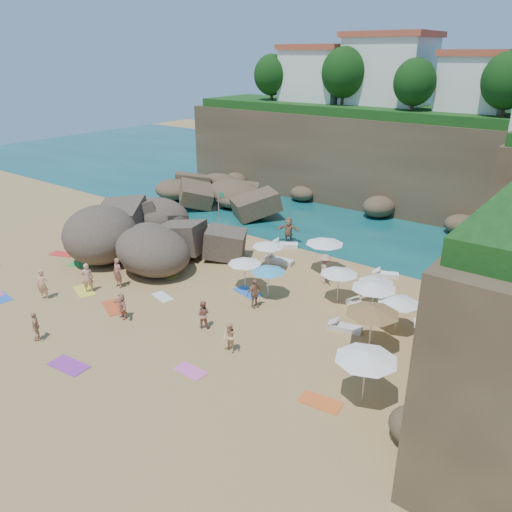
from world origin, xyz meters
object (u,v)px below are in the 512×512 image
Objects in this scene: person_stand_0 at (43,285)px; person_stand_6 at (87,278)px; parasol_2 at (374,285)px; lounger_0 at (284,245)px; person_stand_1 at (203,314)px; person_stand_3 at (254,293)px; parasol_1 at (268,244)px; person_stand_2 at (325,269)px; person_stand_5 at (289,230)px; parasol_0 at (325,241)px; rock_outcrop at (162,256)px; person_stand_4 at (428,289)px; flag_pole at (220,207)px.

person_stand_0 is 2.46m from person_stand_6.
parasol_2 is 11.64m from lounger_0.
person_stand_1 is 0.83× the size of person_stand_6.
person_stand_3 reaches higher than lounger_0.
parasol_1 reaches higher than lounger_0.
person_stand_5 reaches higher than person_stand_2.
parasol_0 reaches higher than person_stand_6.
rock_outcrop reaches higher than person_stand_0.
lounger_0 is at bearing -164.94° from person_stand_6.
parasol_1 is 1.22× the size of person_stand_4.
person_stand_5 reaches higher than person_stand_4.
person_stand_4 is (9.96, 1.73, -0.95)m from parasol_1.
person_stand_6 is at bearing 135.09° from person_stand_3.
person_stand_6 is (-9.07, -4.43, 0.06)m from person_stand_3.
person_stand_5 is at bearing -102.41° from person_stand_1.
person_stand_2 is 14.30m from person_stand_6.
lounger_0 is 1.31× the size of person_stand_1.
parasol_2 is 16.53m from person_stand_6.
parasol_0 is at bearing -154.68° from person_stand_4.
person_stand_5 is (-11.83, 3.47, 0.11)m from person_stand_4.
person_stand_2 is at bearing 7.14° from parasol_1.
person_stand_5 is (5.07, 1.97, -1.32)m from flag_pole.
parasol_1 is 4.63m from lounger_0.
flag_pole reaches higher than person_stand_3.
person_stand_0 is at bearing -116.63° from person_stand_4.
rock_outcrop is 8.87m from lounger_0.
rock_outcrop is at bearing -156.44° from parasol_0.
person_stand_3 is (10.31, 6.56, -0.06)m from person_stand_0.
person_stand_4 is at bearing 159.56° from person_stand_6.
lounger_0 is 1.08× the size of person_stand_6.
parasol_0 is at bearing -15.97° from person_stand_2.
parasol_0 reaches higher than parasol_2.
parasol_2 reaches higher than person_stand_6.
person_stand_2 reaches higher than person_stand_1.
person_stand_5 is at bearing 146.68° from parasol_0.
parasol_0 is 6.78m from person_stand_3.
person_stand_4 is at bearing -2.05° from parasol_0.
parasol_0 is at bearing -125.08° from person_stand_1.
parasol_0 is 1.04× the size of parasol_2.
person_stand_2 reaches higher than rock_outcrop.
person_stand_3 is 0.89× the size of person_stand_5.
lounger_0 is at bearing 110.03° from parasol_1.
flag_pole is at bearing 156.34° from lounger_0.
parasol_0 is 5.97m from person_stand_5.
flag_pole reaches higher than parasol_2.
person_stand_6 reaches higher than person_stand_3.
rock_outcrop is 15.80m from parasol_2.
parasol_0 is 1.34× the size of person_stand_0.
rock_outcrop is 17.88m from person_stand_4.
person_stand_3 is at bearing -62.33° from parasol_1.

